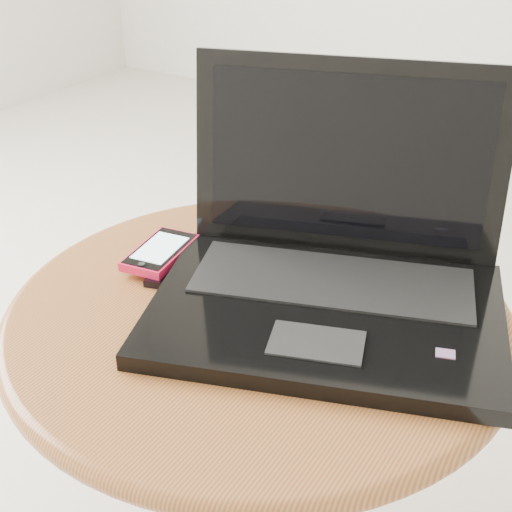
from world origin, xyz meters
The scene contains 4 objects.
table centered at (-0.02, -0.06, 0.37)m, with size 0.60×0.60×0.47m.
laptop centered at (0.05, -0.01, 0.52)m, with size 0.46×0.41×0.26m.
phone_black centered at (-0.15, -0.04, 0.48)m, with size 0.08×0.12×0.01m.
phone_pink centered at (-0.18, -0.04, 0.49)m, with size 0.07×0.11×0.01m.
Camera 1 is at (0.35, -0.67, 0.95)m, focal length 51.06 mm.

